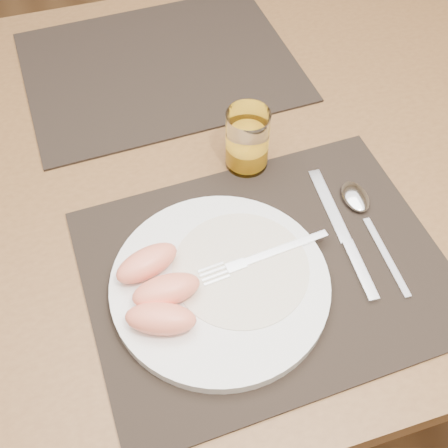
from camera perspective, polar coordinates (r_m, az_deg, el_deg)
ground at (r=1.48m, az=-1.23°, el=-13.45°), size 5.00×5.00×0.00m
table at (r=0.91m, az=-1.95°, el=3.43°), size 1.40×0.90×0.75m
placemat_near at (r=0.72m, az=4.29°, el=-4.67°), size 0.46×0.37×0.00m
placemat_far at (r=1.00m, az=-6.53°, el=15.64°), size 0.46×0.37×0.00m
plate at (r=0.69m, az=-0.41°, el=-6.16°), size 0.27×0.27×0.02m
plate_dressing at (r=0.70m, az=1.71°, el=-4.48°), size 0.17×0.17×0.00m
fork at (r=0.70m, az=3.04°, el=-3.63°), size 0.18×0.03×0.00m
knife at (r=0.75m, az=12.35°, el=-1.79°), size 0.03×0.22×0.01m
spoon at (r=0.79m, az=13.61°, el=1.89°), size 0.04×0.19×0.01m
juice_glass at (r=0.80m, az=2.37°, el=8.30°), size 0.06×0.06×0.09m
grapefruit_wedges at (r=0.67m, az=-6.74°, el=-6.67°), size 0.10×0.14×0.03m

